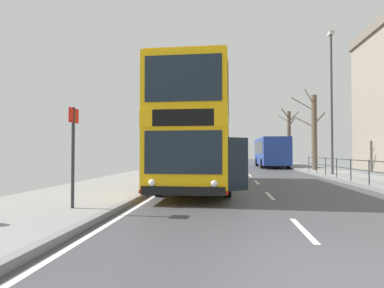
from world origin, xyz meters
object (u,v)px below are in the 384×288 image
background_bus_far_lane (271,151)px  street_lamp_far_side (332,93)px  bare_tree_far_00 (289,137)px  bare_tree_far_01 (314,131)px  double_decker_bus_main (200,133)px  bus_stop_sign_near (73,146)px

background_bus_far_lane → street_lamp_far_side: street_lamp_far_side is taller
background_bus_far_lane → bare_tree_far_00: (2.40, 3.10, 1.66)m
bare_tree_far_00 → bare_tree_far_01: 9.90m
background_bus_far_lane → street_lamp_far_side: size_ratio=1.00×
double_decker_bus_main → bare_tree_far_00: bearing=70.0°
bus_stop_sign_near → double_decker_bus_main: bearing=67.3°
bus_stop_sign_near → bare_tree_far_00: size_ratio=0.41×
background_bus_far_lane → bare_tree_far_01: 7.39m
bare_tree_far_01 → bare_tree_far_00: bearing=90.1°
street_lamp_far_side → bare_tree_far_01: (0.23, 4.98, -2.12)m
bus_stop_sign_near → bare_tree_far_01: bearing=59.8°
background_bus_far_lane → bare_tree_far_00: bare_tree_far_00 is taller
double_decker_bus_main → background_bus_far_lane: 19.60m
background_bus_far_lane → street_lamp_far_side: bearing=-79.4°
bus_stop_sign_near → bare_tree_far_01: bare_tree_far_01 is taller
double_decker_bus_main → background_bus_far_lane: (5.57, 18.78, -0.76)m
background_bus_far_lane → bus_stop_sign_near: 26.31m
background_bus_far_lane → bus_stop_sign_near: bearing=-108.1°
double_decker_bus_main → street_lamp_far_side: bearing=42.0°
double_decker_bus_main → bare_tree_far_01: size_ratio=1.63×
bus_stop_sign_near → street_lamp_far_side: bearing=51.9°
bus_stop_sign_near → bare_tree_far_00: bare_tree_far_00 is taller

